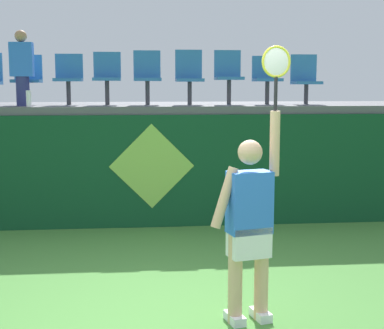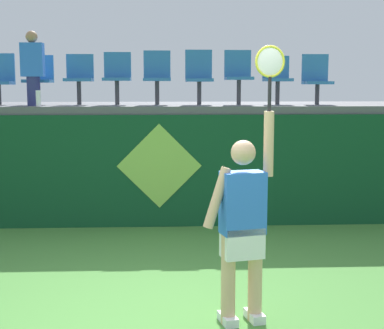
{
  "view_description": "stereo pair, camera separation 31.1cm",
  "coord_description": "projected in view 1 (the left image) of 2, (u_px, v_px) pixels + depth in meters",
  "views": [
    {
      "loc": [
        -0.23,
        -5.04,
        2.15
      ],
      "look_at": [
        0.39,
        1.3,
        1.27
      ],
      "focal_mm": 54.7,
      "sensor_mm": 36.0,
      "label": 1
    },
    {
      "loc": [
        0.08,
        -5.06,
        2.15
      ],
      "look_at": [
        0.39,
        1.3,
        1.27
      ],
      "focal_mm": 54.7,
      "sensor_mm": 36.0,
      "label": 2
    }
  ],
  "objects": [
    {
      "name": "spectator_platform",
      "position": [
        149.0,
        108.0,
        9.84
      ],
      "size": [
        13.43,
        2.41,
        0.12
      ],
      "primitive_type": "cube",
      "color": "#56565B",
      "rests_on": "court_back_wall"
    },
    {
      "name": "water_bottle",
      "position": [
        29.0,
        99.0,
        8.57
      ],
      "size": [
        0.07,
        0.07,
        0.24
      ],
      "primitive_type": "cylinder",
      "color": "white",
      "rests_on": "spectator_platform"
    },
    {
      "name": "spectator_0",
      "position": [
        22.0,
        67.0,
        8.85
      ],
      "size": [
        0.34,
        0.2,
        1.14
      ],
      "color": "navy",
      "rests_on": "spectator_platform"
    },
    {
      "name": "court_back_wall",
      "position": [
        151.0,
        171.0,
        8.83
      ],
      "size": [
        13.43,
        0.2,
        1.7
      ],
      "primitive_type": "cube",
      "color": "#0F4223",
      "rests_on": "ground_plane"
    },
    {
      "name": "stadium_chair_8",
      "position": [
        305.0,
        77.0,
        9.73
      ],
      "size": [
        0.44,
        0.42,
        0.82
      ],
      "color": "#38383D",
      "rests_on": "spectator_platform"
    },
    {
      "name": "tennis_player",
      "position": [
        250.0,
        221.0,
        5.23
      ],
      "size": [
        0.74,
        0.34,
        2.49
      ],
      "color": "white",
      "rests_on": "ground_plane"
    },
    {
      "name": "stadium_chair_1",
      "position": [
        27.0,
        77.0,
        9.28
      ],
      "size": [
        0.44,
        0.42,
        0.8
      ],
      "color": "#38383D",
      "rests_on": "spectator_platform"
    },
    {
      "name": "stadium_chair_3",
      "position": [
        107.0,
        75.0,
        9.4
      ],
      "size": [
        0.44,
        0.42,
        0.85
      ],
      "color": "#38383D",
      "rests_on": "spectator_platform"
    },
    {
      "name": "stadium_chair_2",
      "position": [
        69.0,
        76.0,
        9.34
      ],
      "size": [
        0.44,
        0.42,
        0.82
      ],
      "color": "#38383D",
      "rests_on": "spectator_platform"
    },
    {
      "name": "stadium_chair_6",
      "position": [
        228.0,
        74.0,
        9.59
      ],
      "size": [
        0.44,
        0.42,
        0.89
      ],
      "color": "#38383D",
      "rests_on": "spectator_platform"
    },
    {
      "name": "stadium_chair_4",
      "position": [
        147.0,
        74.0,
        9.47
      ],
      "size": [
        0.44,
        0.42,
        0.88
      ],
      "color": "#38383D",
      "rests_on": "spectator_platform"
    },
    {
      "name": "stadium_chair_7",
      "position": [
        266.0,
        76.0,
        9.65
      ],
      "size": [
        0.44,
        0.42,
        0.8
      ],
      "color": "#38383D",
      "rests_on": "spectator_platform"
    },
    {
      "name": "ground_plane",
      "position": [
        163.0,
        324.0,
        5.29
      ],
      "size": [
        40.0,
        40.0,
        0.0
      ],
      "primitive_type": "plane",
      "color": "#478438"
    },
    {
      "name": "wall_signage_mount",
      "position": [
        152.0,
        227.0,
        8.84
      ],
      "size": [
        1.27,
        0.01,
        1.57
      ],
      "color": "#0F4223",
      "rests_on": "ground_plane"
    },
    {
      "name": "stadium_chair_5",
      "position": [
        189.0,
        74.0,
        9.53
      ],
      "size": [
        0.44,
        0.42,
        0.89
      ],
      "color": "#38383D",
      "rests_on": "spectator_platform"
    }
  ]
}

